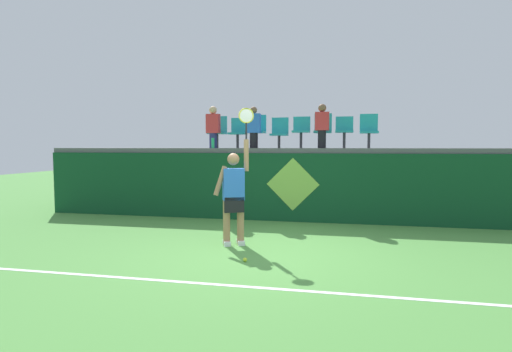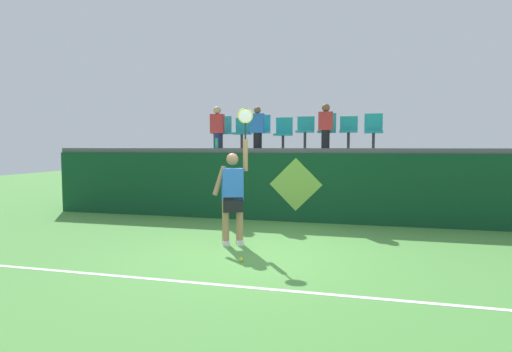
% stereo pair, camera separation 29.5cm
% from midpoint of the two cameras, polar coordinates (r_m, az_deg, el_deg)
% --- Properties ---
extents(ground_plane, '(40.00, 40.00, 0.00)m').
position_cam_midpoint_polar(ground_plane, '(7.01, 1.41, -10.83)').
color(ground_plane, '#519342').
extents(court_back_wall, '(12.72, 0.20, 1.65)m').
position_cam_midpoint_polar(court_back_wall, '(9.90, 5.42, -1.58)').
color(court_back_wall, '#0F4223').
rests_on(court_back_wall, ground_plane).
extents(spectator_platform, '(12.72, 2.42, 0.12)m').
position_cam_midpoint_polar(spectator_platform, '(11.00, 6.37, 3.60)').
color(spectator_platform, '#56565B').
rests_on(spectator_platform, court_back_wall).
extents(court_baseline_stripe, '(11.45, 0.08, 0.01)m').
position_cam_midpoint_polar(court_baseline_stripe, '(5.49, -2.48, -15.07)').
color(court_baseline_stripe, white).
rests_on(court_baseline_stripe, ground_plane).
extents(tennis_player, '(0.71, 0.39, 2.51)m').
position_cam_midpoint_polar(tennis_player, '(7.47, -2.13, -2.49)').
color(tennis_player, white).
rests_on(tennis_player, ground_plane).
extents(tennis_ball, '(0.07, 0.07, 0.07)m').
position_cam_midpoint_polar(tennis_ball, '(6.54, -0.77, -11.62)').
color(tennis_ball, '#D1E533').
rests_on(tennis_ball, ground_plane).
extents(water_bottle, '(0.08, 0.08, 0.26)m').
position_cam_midpoint_polar(water_bottle, '(10.36, -4.73, 4.62)').
color(water_bottle, '#26B272').
rests_on(water_bottle, spectator_platform).
extents(stadium_chair_0, '(0.44, 0.42, 0.86)m').
position_cam_midpoint_polar(stadium_chair_0, '(11.11, -3.96, 6.39)').
color(stadium_chair_0, '#38383D').
rests_on(stadium_chair_0, spectator_platform).
extents(stadium_chair_1, '(0.44, 0.42, 0.81)m').
position_cam_midpoint_polar(stadium_chair_1, '(10.94, -1.12, 6.31)').
color(stadium_chair_1, '#38383D').
rests_on(stadium_chair_1, spectator_platform).
extents(stadium_chair_2, '(0.44, 0.42, 0.88)m').
position_cam_midpoint_polar(stadium_chair_2, '(10.83, 1.53, 6.55)').
color(stadium_chair_2, '#38383D').
rests_on(stadium_chair_2, spectator_platform).
extents(stadium_chair_3, '(0.44, 0.42, 0.80)m').
position_cam_midpoint_polar(stadium_chair_3, '(10.71, 4.67, 6.22)').
color(stadium_chair_3, '#38383D').
rests_on(stadium_chair_3, spectator_platform).
extents(stadium_chair_4, '(0.44, 0.42, 0.82)m').
position_cam_midpoint_polar(stadium_chair_4, '(10.62, 7.72, 6.46)').
color(stadium_chair_4, '#38383D').
rests_on(stadium_chair_4, spectator_platform).
extents(stadium_chair_5, '(0.44, 0.42, 0.89)m').
position_cam_midpoint_polar(stadium_chair_5, '(10.59, 10.71, 6.53)').
color(stadium_chair_5, '#38383D').
rests_on(stadium_chair_5, spectator_platform).
extents(stadium_chair_6, '(0.44, 0.42, 0.81)m').
position_cam_midpoint_polar(stadium_chair_6, '(10.56, 13.63, 6.35)').
color(stadium_chair_6, '#38383D').
rests_on(stadium_chair_6, spectator_platform).
extents(stadium_chair_7, '(0.44, 0.42, 0.86)m').
position_cam_midpoint_polar(stadium_chair_7, '(10.58, 16.91, 6.33)').
color(stadium_chair_7, '#38383D').
rests_on(stadium_chair_7, spectator_platform).
extents(spectator_0, '(0.34, 0.20, 1.05)m').
position_cam_midpoint_polar(spectator_0, '(10.40, 1.00, 6.89)').
color(spectator_0, black).
rests_on(spectator_0, spectator_platform).
extents(spectator_1, '(0.34, 0.20, 1.08)m').
position_cam_midpoint_polar(spectator_1, '(10.13, 10.56, 7.04)').
color(spectator_1, black).
rests_on(spectator_1, spectator_platform).
extents(spectator_2, '(0.34, 0.20, 1.08)m').
position_cam_midpoint_polar(spectator_2, '(10.72, -4.66, 6.94)').
color(spectator_2, navy).
rests_on(spectator_2, spectator_platform).
extents(wall_signage_mount, '(1.27, 0.01, 1.54)m').
position_cam_midpoint_polar(wall_signage_mount, '(9.89, 6.40, -6.42)').
color(wall_signage_mount, '#0F4223').
rests_on(wall_signage_mount, ground_plane).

